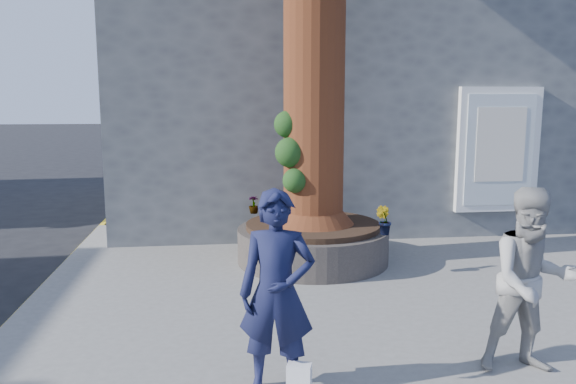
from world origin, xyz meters
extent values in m
plane|color=black|center=(0.00, 0.00, 0.00)|extent=(120.00, 120.00, 0.00)
cube|color=slate|center=(1.50, 1.00, 0.06)|extent=(9.00, 8.00, 0.12)
cube|color=yellow|center=(-3.05, 1.00, 0.00)|extent=(0.10, 30.00, 0.01)
cube|color=#515356|center=(2.50, 7.20, 3.00)|extent=(10.00, 8.00, 6.00)
cube|color=white|center=(4.30, 3.14, 1.70)|extent=(1.50, 0.12, 2.20)
cube|color=silver|center=(4.30, 3.08, 1.70)|extent=(1.25, 0.04, 1.95)
cube|color=silver|center=(4.30, 3.06, 1.80)|extent=(0.90, 0.02, 1.30)
cylinder|color=black|center=(0.80, 2.00, 0.38)|extent=(2.30, 2.30, 0.52)
cylinder|color=black|center=(0.80, 2.00, 0.68)|extent=(2.04, 2.04, 0.08)
cone|color=#4C1B13|center=(0.80, 2.00, 1.07)|extent=(1.24, 1.24, 0.70)
sphere|color=#1E3D14|center=(0.42, 1.80, 1.82)|extent=(0.44, 0.44, 0.44)
sphere|color=#1E3D14|center=(0.48, 1.70, 1.42)|extent=(0.36, 0.36, 0.36)
sphere|color=#1E3D14|center=(0.40, 1.92, 2.22)|extent=(0.40, 0.40, 0.40)
imported|color=#141838|center=(-0.14, -1.83, 0.99)|extent=(0.70, 0.53, 1.73)
imported|color=#9D9B96|center=(2.15, -1.74, 0.97)|extent=(0.88, 0.72, 1.69)
cube|color=white|center=(0.03, -1.93, 0.26)|extent=(0.23, 0.17, 0.28)
imported|color=gray|center=(0.64, 2.85, 0.92)|extent=(0.25, 0.23, 0.39)
imported|color=gray|center=(1.65, 1.15, 0.92)|extent=(0.30, 0.30, 0.40)
imported|color=gray|center=(-0.05, 2.85, 0.87)|extent=(0.17, 0.17, 0.30)
imported|color=gray|center=(1.12, 2.30, 0.86)|extent=(0.29, 0.31, 0.28)
camera|label=1|loc=(-0.59, -6.25, 2.55)|focal=35.00mm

